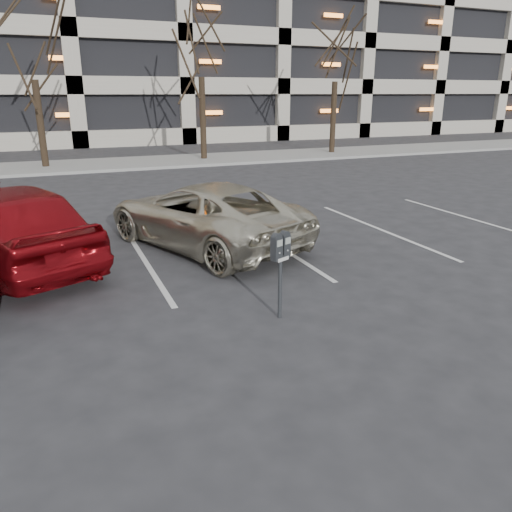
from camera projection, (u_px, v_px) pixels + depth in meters
name	position (u px, v px, depth m)	size (l,w,h in m)	color
ground	(253.00, 288.00, 8.28)	(140.00, 140.00, 0.00)	#28282B
sidewalk	(118.00, 164.00, 22.30)	(80.00, 4.00, 0.12)	gray
stall_lines	(143.00, 258.00, 9.78)	(16.90, 5.20, 0.00)	silver
parking_garage	(232.00, 11.00, 39.46)	(52.00, 20.00, 19.00)	black
tree_b	(27.00, 20.00, 19.43)	(3.52, 3.52, 7.99)	black
tree_c	(200.00, 22.00, 21.89)	(3.68, 3.68, 8.37)	black
tree_d	(337.00, 34.00, 24.50)	(3.55, 3.55, 8.06)	black
parking_meter	(281.00, 254.00, 6.91)	(0.34, 0.24, 1.25)	black
suv_silver	(204.00, 215.00, 10.42)	(3.85, 5.29, 1.34)	beige
car_red	(9.00, 225.00, 9.08)	(1.89, 4.70, 1.60)	maroon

